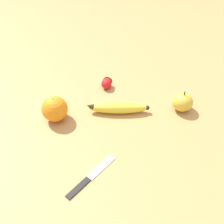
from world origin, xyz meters
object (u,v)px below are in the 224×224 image
orange (55,109)px  strawberry (107,83)px  paring_knife (90,177)px  banana (118,108)px  apple (183,102)px

orange → strawberry: bearing=52.4°
orange → paring_knife: (0.15, -0.22, -0.04)m
banana → strawberry: (-0.05, 0.14, -0.00)m
banana → strawberry: bearing=-74.7°
strawberry → paring_knife: 0.42m
orange → apple: 0.44m
strawberry → apple: apple is taller
banana → orange: bearing=8.8°
orange → banana: bearing=14.6°
banana → orange: size_ratio=2.56×
banana → apple: 0.23m
strawberry → paring_knife: bearing=-172.1°
orange → paring_knife: orange is taller
banana → paring_knife: size_ratio=1.40×
paring_knife → strawberry: bearing=125.2°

